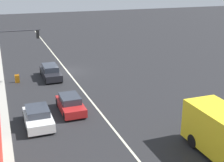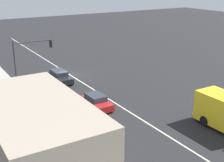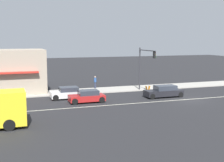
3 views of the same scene
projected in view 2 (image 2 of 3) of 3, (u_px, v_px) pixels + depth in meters
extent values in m
plane|color=#232326|center=(159.00, 130.00, 26.12)|extent=(160.00, 160.00, 0.00)
cube|color=beige|center=(71.00, 75.00, 40.70)|extent=(0.16, 60.00, 0.01)
cube|color=tan|center=(37.00, 145.00, 18.38)|extent=(5.35, 10.48, 5.41)
cube|color=red|center=(83.00, 131.00, 19.84)|extent=(0.70, 8.38, 0.20)
cylinder|color=#333338|center=(15.00, 66.00, 34.02)|extent=(0.18, 0.18, 5.60)
cylinder|color=#333338|center=(34.00, 42.00, 34.33)|extent=(4.50, 0.12, 0.12)
cube|color=black|center=(51.00, 44.00, 35.44)|extent=(0.28, 0.24, 0.84)
sphere|color=red|center=(50.00, 41.00, 35.46)|extent=(0.18, 0.18, 0.18)
sphere|color=gold|center=(50.00, 44.00, 35.54)|extent=(0.18, 0.18, 0.18)
sphere|color=green|center=(50.00, 46.00, 35.63)|extent=(0.18, 0.18, 0.18)
cylinder|color=#282D42|center=(1.00, 109.00, 29.02)|extent=(0.26, 0.26, 0.86)
cylinder|color=#284C8C|center=(0.00, 101.00, 28.79)|extent=(0.34, 0.34, 0.59)
sphere|color=tan|center=(0.00, 97.00, 28.66)|extent=(0.22, 0.22, 0.22)
cube|color=orange|center=(32.00, 84.00, 36.13)|extent=(0.45, 0.21, 0.84)
cube|color=orange|center=(33.00, 85.00, 35.87)|extent=(0.45, 0.21, 0.84)
cylinder|color=black|center=(222.00, 115.00, 27.87)|extent=(0.28, 0.90, 0.90)
cylinder|color=black|center=(205.00, 121.00, 26.80)|extent=(0.28, 0.90, 0.90)
cube|color=silver|center=(78.00, 115.00, 27.71)|extent=(1.89, 3.81, 0.67)
cube|color=#2D333D|center=(77.00, 108.00, 27.68)|extent=(1.61, 2.09, 0.50)
cylinder|color=black|center=(94.00, 121.00, 27.00)|extent=(0.22, 0.68, 0.68)
cylinder|color=black|center=(76.00, 126.00, 26.17)|extent=(0.22, 0.68, 0.68)
cylinder|color=black|center=(79.00, 109.00, 29.37)|extent=(0.22, 0.68, 0.68)
cylinder|color=black|center=(63.00, 113.00, 28.54)|extent=(0.22, 0.68, 0.68)
cube|color=black|center=(60.00, 78.00, 38.00)|extent=(1.75, 4.53, 0.67)
cube|color=#2D333D|center=(59.00, 73.00, 37.99)|extent=(1.48, 2.49, 0.54)
cylinder|color=black|center=(72.00, 82.00, 36.95)|extent=(0.22, 0.65, 0.65)
cylinder|color=black|center=(60.00, 85.00, 36.19)|extent=(0.22, 0.65, 0.65)
cylinder|color=black|center=(60.00, 74.00, 39.94)|extent=(0.22, 0.65, 0.65)
cylinder|color=black|center=(49.00, 76.00, 39.17)|extent=(0.22, 0.65, 0.65)
cube|color=#AD1E1E|center=(97.00, 103.00, 30.39)|extent=(1.75, 3.85, 0.63)
cube|color=#2D333D|center=(96.00, 97.00, 30.37)|extent=(1.49, 2.12, 0.52)
cylinder|color=black|center=(111.00, 108.00, 29.62)|extent=(0.22, 0.67, 0.67)
cylinder|color=black|center=(97.00, 112.00, 28.86)|extent=(0.22, 0.67, 0.67)
cylinder|color=black|center=(96.00, 98.00, 32.03)|extent=(0.22, 0.67, 0.67)
cylinder|color=black|center=(83.00, 101.00, 31.27)|extent=(0.22, 0.67, 0.67)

